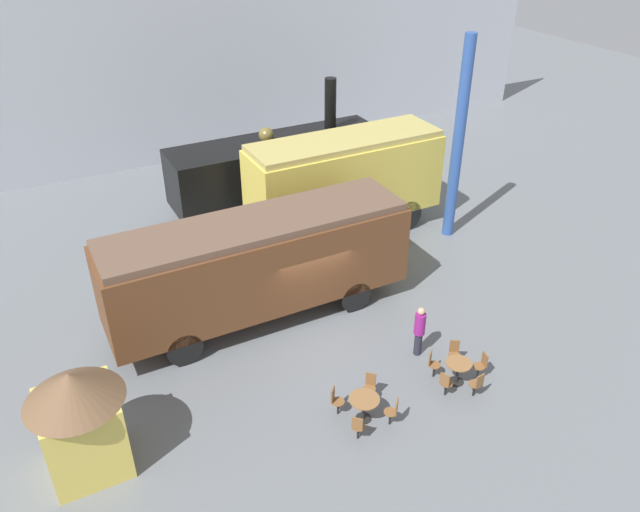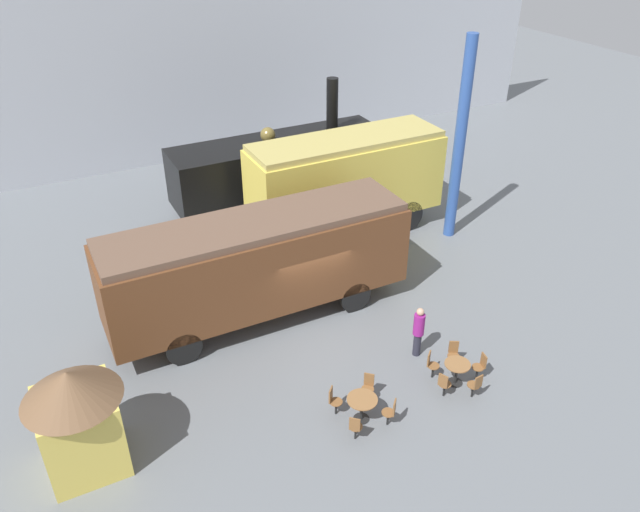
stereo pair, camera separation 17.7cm
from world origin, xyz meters
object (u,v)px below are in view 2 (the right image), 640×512
Objects in this scene: cafe_table_mid at (457,369)px; passenger_coach_wooden at (258,261)px; visitor_person at (419,330)px; steam_locomotive at (280,165)px; cafe_table_near at (362,403)px; ticket_kiosk at (77,415)px; cafe_chair_0 at (368,385)px; passenger_coach_vintage at (346,177)px.

passenger_coach_wooden is at bearing 123.86° from cafe_table_mid.
steam_locomotive is at bearing 87.24° from visitor_person.
passenger_coach_wooden is at bearing 130.84° from visitor_person.
cafe_table_near is 3.29m from visitor_person.
cafe_table_mid is at bearing -10.42° from ticket_kiosk.
cafe_chair_0 reaches higher than cafe_table_mid.
cafe_table_near is at bearing -0.00° from cafe_chair_0.
ticket_kiosk is (-7.37, 1.24, 1.16)m from cafe_chair_0.
ticket_kiosk is (-10.25, -11.22, -0.18)m from steam_locomotive.
cafe_table_mid is 0.25× the size of ticket_kiosk.
passenger_coach_wooden is 11.80× the size of cafe_table_near.
cafe_table_near is 3.15m from cafe_table_mid.
visitor_person is (-1.85, -7.88, -1.51)m from passenger_coach_vintage.
cafe_table_mid is at bearing -0.28° from cafe_table_near.
passenger_coach_wooden reaches higher than cafe_chair_0.
visitor_person is at bearing 99.93° from cafe_table_mid.
steam_locomotive is 12.86m from cafe_chair_0.
ticket_kiosk is at bearing 169.58° from cafe_table_mid.
cafe_table_mid is (-0.28, -13.05, -1.31)m from steam_locomotive.
passenger_coach_vintage is 9.33× the size of cafe_table_near.
cafe_chair_0 is at bearing -76.96° from passenger_coach_wooden.
cafe_table_near is at bearing -116.55° from passenger_coach_vintage.
steam_locomotive is 5.47× the size of visitor_person.
visitor_person is at bearing 28.55° from cafe_table_near.
steam_locomotive is 8.46m from passenger_coach_wooden.
passenger_coach_vintage reaches higher than cafe_chair_0.
passenger_coach_wooden is 5.69× the size of visitor_person.
cafe_chair_0 is 0.50× the size of visitor_person.
cafe_table_near is at bearing -151.45° from visitor_person.
cafe_table_near is 0.96× the size of cafe_chair_0.
cafe_table_mid is at bearing -91.21° from steam_locomotive.
visitor_person is 0.58× the size of ticket_kiosk.
cafe_chair_0 is at bearing -103.04° from steam_locomotive.
visitor_person reaches higher than cafe_chair_0.
passenger_coach_wooden is 3.28× the size of ticket_kiosk.
steam_locomotive reaches higher than passenger_coach_vintage.
visitor_person is at bearing -103.18° from passenger_coach_vintage.
ticket_kiosk is (-11.55, -7.63, -0.78)m from passenger_coach_vintage.
passenger_coach_wooden is at bearing 96.37° from cafe_table_near.
passenger_coach_wooden is 11.32× the size of cafe_chair_0.
visitor_person is (3.50, -4.05, -1.20)m from passenger_coach_wooden.
steam_locomotive reaches higher than visitor_person.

